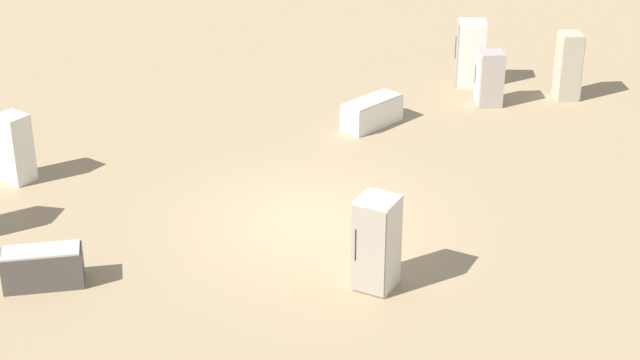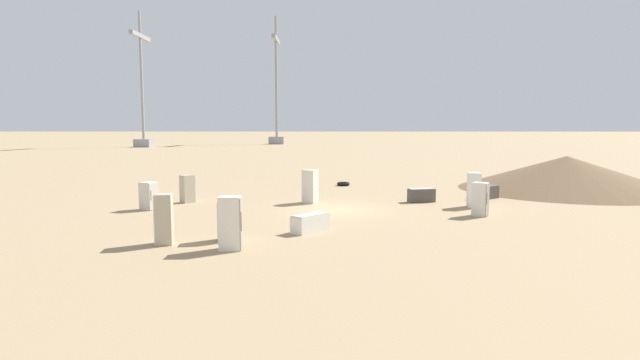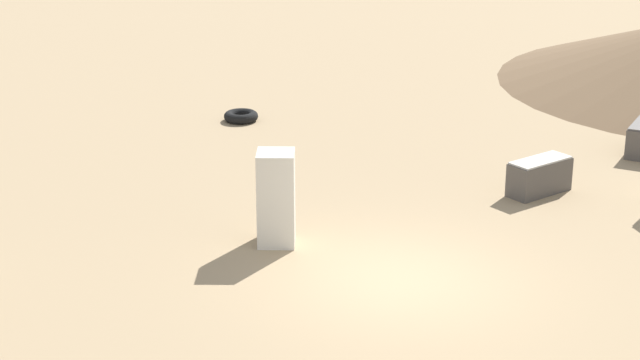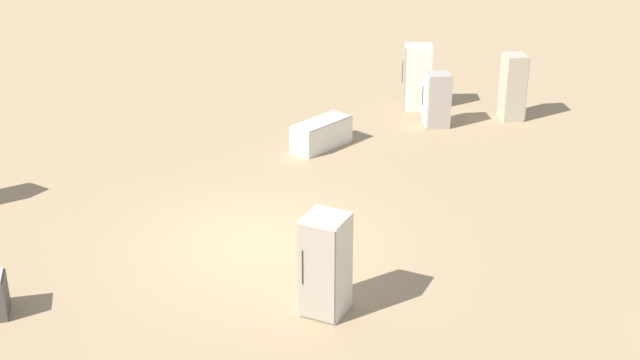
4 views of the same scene
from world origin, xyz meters
The scene contains 4 objects.
ground_plane centered at (0.00, 0.00, 0.00)m, with size 1000.00×1000.00×0.00m, color #9E8460.
discarded_fridge_5 centered at (-2.49, -1.43, 0.93)m, with size 0.97×0.94×1.86m.
discarded_fridge_7 centered at (-2.92, 4.87, 0.39)m, with size 0.95×1.60×0.78m.
scrap_tire centered at (-10.83, 0.65, 0.13)m, with size 0.93×0.93×0.26m.
Camera 3 is at (15.59, -8.03, 8.07)m, focal length 60.00 mm.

